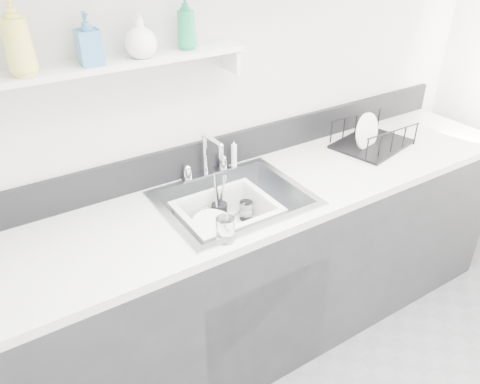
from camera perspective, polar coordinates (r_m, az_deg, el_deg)
room_shell at (r=1.19m, az=20.64°, el=13.60°), size 3.50×3.00×2.60m
counter_run at (r=2.33m, az=-0.67°, el=-10.51°), size 3.20×0.62×0.92m
backsplash at (r=2.24m, az=-4.81°, el=4.28°), size 3.20×0.02×0.16m
sink at (r=2.10m, az=-0.73°, el=-2.92°), size 0.64×0.52×0.20m
faucet at (r=2.21m, az=-4.13°, el=3.32°), size 0.26×0.18×0.23m
side_sprayer at (r=2.28m, az=-0.74°, el=4.63°), size 0.03×0.03×0.14m
wall_shelf at (r=1.87m, az=-14.25°, el=14.88°), size 1.00×0.16×0.12m
wash_tub at (r=2.07m, az=-1.58°, el=-3.56°), size 0.46×0.40×0.16m
plate_stack at (r=2.05m, az=-2.69°, el=-5.17°), size 0.27×0.27×0.11m
utensil_cup at (r=2.16m, az=-2.51°, el=-2.28°), size 0.07×0.07×0.24m
ladle at (r=2.10m, az=-2.29°, el=-3.64°), size 0.27×0.32×0.09m
tumbler_in_tub at (r=2.17m, az=0.74°, el=-2.25°), size 0.08×0.08×0.09m
tumbler_counter at (r=1.78m, az=-1.80°, el=-4.58°), size 0.08×0.08×0.10m
dish_rack at (r=2.61m, az=15.94°, el=6.92°), size 0.46×0.38×0.14m
bowl_small at (r=2.10m, az=2.25°, el=-4.60°), size 0.13×0.13×0.03m
soap_bottle_a at (r=1.74m, az=-25.60°, el=16.76°), size 0.10×0.10×0.25m
soap_bottle_b at (r=1.80m, az=-18.04°, el=17.32°), size 0.08×0.09×0.18m
soap_bottle_c at (r=1.85m, az=-12.07°, el=18.07°), size 0.13×0.13×0.15m
soap_bottle_d at (r=1.95m, az=-6.60°, el=19.83°), size 0.10×0.10×0.20m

